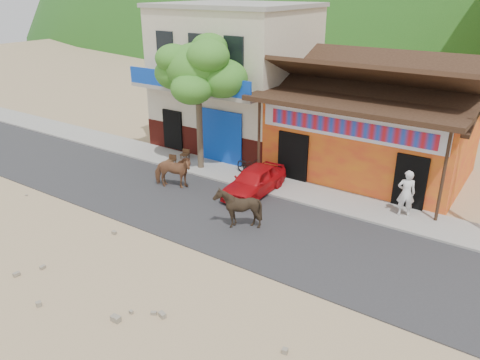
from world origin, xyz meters
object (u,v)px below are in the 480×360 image
object	(u,v)px
cow_dark	(238,208)
cafe_chair_left	(185,151)
cow_tan	(173,172)
cafe_chair_right	(171,156)
scooter	(248,167)
pedestrian	(406,193)
tree	(199,104)
red_car	(254,181)

from	to	relation	value
cow_dark	cafe_chair_left	size ratio (longest dim) A/B	1.86
cow_tan	cafe_chair_right	distance (m)	2.63
scooter	pedestrian	bearing A→B (deg)	-66.77
scooter	cafe_chair_right	size ratio (longest dim) A/B	2.00
tree	pedestrian	xyz separation A→B (m)	(9.30, 0.36, -2.11)
cow_tan	cafe_chair_left	distance (m)	3.42
tree	cow_tan	size ratio (longest dim) A/B	3.48
tree	cow_dark	bearing A→B (deg)	-38.70
cafe_chair_left	cow_dark	bearing A→B (deg)	-48.58
red_car	cafe_chair_left	xyz separation A→B (m)	(-5.00, 1.50, -0.11)
cow_dark	scooter	distance (m)	4.65
tree	cafe_chair_right	world-z (taller)	tree
red_car	cow_tan	bearing A→B (deg)	-157.22
cow_dark	scooter	xyz separation A→B (m)	(-2.26, 4.06, -0.24)
cow_dark	red_car	xyz separation A→B (m)	(-1.04, 2.72, -0.16)
tree	cafe_chair_right	size ratio (longest dim) A/B	7.42
cow_tan	scooter	distance (m)	3.37
cow_tan	cafe_chair_right	size ratio (longest dim) A/B	2.13
scooter	pedestrian	world-z (taller)	pedestrian
cow_tan	red_car	xyz separation A→B (m)	(3.18, 1.39, -0.14)
cow_dark	scooter	world-z (taller)	cow_dark
cafe_chair_right	cow_tan	bearing A→B (deg)	-58.67
pedestrian	cafe_chair_right	xyz separation A→B (m)	(-10.70, -0.86, -0.48)
cow_tan	cafe_chair_right	bearing A→B (deg)	20.24
pedestrian	cafe_chair_right	world-z (taller)	pedestrian
cow_tan	red_car	distance (m)	3.48
red_car	cafe_chair_right	distance (m)	5.03
cow_dark	pedestrian	world-z (taller)	pedestrian
cafe_chair_left	cafe_chair_right	xyz separation A→B (m)	(0.00, -1.00, 0.00)
cafe_chair_right	red_car	bearing A→B (deg)	-18.27
scooter	cafe_chair_left	distance (m)	3.79
tree	cafe_chair_left	xyz separation A→B (m)	(-1.40, 0.50, -2.60)
tree	red_car	bearing A→B (deg)	-15.52
pedestrian	cafe_chair_left	distance (m)	10.71
red_car	scooter	distance (m)	1.81
cow_tan	red_car	size ratio (longest dim) A/B	0.50
tree	scooter	world-z (taller)	tree
cow_tan	cafe_chair_left	size ratio (longest dim) A/B	2.16
tree	red_car	distance (m)	4.49
scooter	pedestrian	distance (m)	6.92
red_car	pedestrian	xyz separation A→B (m)	(5.69, 1.36, 0.38)
cow_dark	cafe_chair_right	xyz separation A→B (m)	(-6.04, 3.22, -0.26)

